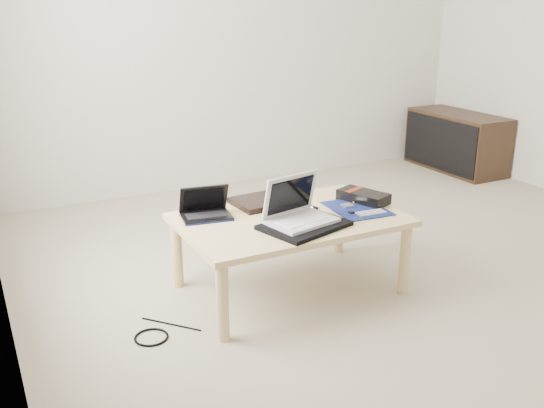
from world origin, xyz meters
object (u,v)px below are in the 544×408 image
coffee_table (290,226)px  gpu_box (363,197)px  netbook (205,210)px  media_cabinet (456,142)px  white_laptop (298,212)px

coffee_table → gpu_box: (0.46, 0.03, 0.08)m
netbook → gpu_box: (0.84, -0.17, -0.01)m
coffee_table → netbook: (-0.37, 0.19, 0.08)m
netbook → gpu_box: 0.86m
netbook → gpu_box: netbook is taller
media_cabinet → gpu_box: bearing=-145.4°
coffee_table → gpu_box: 0.47m
media_cabinet → white_laptop: white_laptop is taller
coffee_table → white_laptop: white_laptop is taller
white_laptop → gpu_box: size_ratio=1.18×
coffee_table → netbook: size_ratio=4.13×
gpu_box → netbook: bearing=168.8°
coffee_table → media_cabinet: media_cabinet is taller
netbook → white_laptop: 0.47m
coffee_table → media_cabinet: bearing=29.7°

